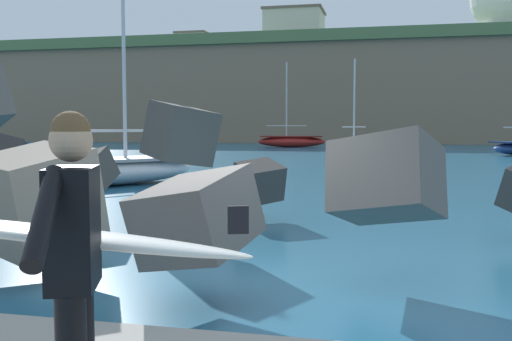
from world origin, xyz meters
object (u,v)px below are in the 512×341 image
Objects in this scene: station_building_central at (194,48)px; boat_mid_centre at (114,169)px; boat_near_centre at (357,145)px; mooring_buoy_inner at (104,158)px; boat_mid_left at (291,141)px; radar_dome at (500,6)px; station_building_west at (294,32)px; surfer_with_board at (71,256)px; mooring_buoy_middle at (183,147)px.

boat_mid_centre is at bearing -73.20° from station_building_central.
mooring_buoy_inner is (-12.44, -13.34, -0.31)m from boat_near_centre.
radar_dome is (22.10, 32.01, 16.80)m from boat_mid_left.
mooring_buoy_inner is (-6.26, -22.61, -0.34)m from boat_mid_left.
surfer_with_board is at bearing -81.64° from station_building_west.
station_building_central is (-21.80, 72.18, 13.65)m from boat_mid_centre.
boat_mid_centre is 0.77× the size of radar_dome.
mooring_buoy_inner is at bearing -105.49° from boat_mid_left.
radar_dome is 26.96m from station_building_west.
mooring_buoy_middle is at bearing 175.06° from boat_near_centre.
mooring_buoy_inner is 0.08× the size of station_building_central.
boat_mid_centre is 65.61m from station_building_west.
boat_mid_left is 23.47m from mooring_buoy_inner.
mooring_buoy_middle is 0.08× the size of station_building_central.
boat_mid_centre reaches higher than surfer_with_board.
station_building_west is at bearing 98.36° from surfer_with_board.
boat_mid_centre is 0.97× the size of station_building_west.
boat_near_centre is at bearing -4.94° from mooring_buoy_middle.
mooring_buoy_middle is at bearing 93.27° from mooring_buoy_inner.
station_building_west is (-26.80, -1.55, -2.55)m from radar_dome.
station_building_west reaches higher than surfer_with_board.
boat_near_centre is 0.81× the size of station_building_west.
station_building_central is (-17.41, 8.30, -0.66)m from station_building_west.
station_building_west is (-4.69, 30.47, 14.25)m from boat_mid_left.
station_building_central is (-44.21, 6.75, -3.21)m from radar_dome.
radar_dome is (22.41, 65.43, 16.86)m from boat_mid_centre.
radar_dome is at bearing -8.69° from station_building_central.
boat_near_centre is (-0.71, 39.03, -0.75)m from surfer_with_board.
boat_mid_left is 0.73× the size of radar_dome.
station_building_central is at bearing 106.80° from boat_mid_centre.
radar_dome is at bearing 3.30° from station_building_west.
radar_dome is (28.37, 54.62, 17.15)m from mooring_buoy_inner.
station_building_west reaches higher than boat_mid_centre.
mooring_buoy_inner and mooring_buoy_middle have the same top height.
station_building_central reaches higher than mooring_buoy_middle.
mooring_buoy_middle is at bearing 109.18° from surfer_with_board.
boat_near_centre is 0.64× the size of radar_dome.
boat_mid_centre reaches higher than boat_mid_left.
boat_mid_centre is (-7.19, 14.89, -0.77)m from surfer_with_board.
surfer_with_board is 0.32× the size of boat_near_centre.
mooring_buoy_inner is at bearing -91.70° from station_building_west.
boat_mid_centre is at bearing -86.08° from station_building_west.
mooring_buoy_inner is 0.04× the size of radar_dome.
station_building_west is at bearing 88.30° from mooring_buoy_inner.
boat_near_centre is 14.81× the size of mooring_buoy_middle.
station_building_west is (2.40, 38.59, 14.59)m from mooring_buoy_middle.
radar_dome reaches higher than boat_mid_centre.
mooring_buoy_inner is 14.51m from mooring_buoy_middle.
station_building_central reaches higher than boat_mid_left.
boat_mid_centre is 26.18m from mooring_buoy_middle.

